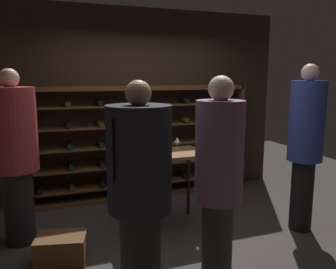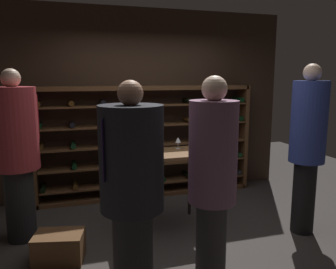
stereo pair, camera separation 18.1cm
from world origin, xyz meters
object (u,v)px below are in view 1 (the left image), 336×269
Objects in this scene: person_host_in_suit at (140,184)px; wine_bottle_black_capsule at (141,147)px; person_guest_khaki at (15,150)px; wine_bottle_gold_foil at (158,140)px; person_guest_blue_shirt at (305,140)px; tasting_table at (166,163)px; wine_crate at (61,249)px; wine_glass_stemmed_left at (177,140)px; wine_rack at (143,143)px; person_bystander_dark_jacket at (219,174)px.

wine_bottle_black_capsule is at bearing 13.94° from person_host_in_suit.
person_guest_khaki is 5.63× the size of wine_bottle_gold_foil.
person_guest_blue_shirt is 1.09× the size of person_host_in_suit.
wine_bottle_gold_foil is (-1.56, 0.83, -0.04)m from person_guest_blue_shirt.
tasting_table is at bearing 106.01° from person_guest_khaki.
person_guest_khaki is at bearing -177.87° from wine_bottle_gold_foil.
wine_bottle_black_capsule is at bearing 20.44° from wine_crate.
person_host_in_suit is 1.67m from wine_glass_stemmed_left.
wine_glass_stemmed_left is at bearing 28.60° from wine_bottle_black_capsule.
wine_crate is at bearing -128.53° from wine_rack.
wine_bottle_black_capsule is (-0.38, -1.29, 0.23)m from wine_rack.
wine_crate is (-2.79, 0.15, -0.96)m from person_guest_blue_shirt.
wine_crate is 1.40× the size of wine_bottle_black_capsule.
wine_bottle_gold_foil is (1.64, 0.06, 0.00)m from person_guest_khaki.
person_host_in_suit is 1.16m from wine_bottle_black_capsule.
wine_bottle_black_capsule is 0.64m from wine_glass_stemmed_left.
person_bystander_dark_jacket is (-1.50, -0.68, -0.08)m from person_guest_blue_shirt.
wine_bottle_black_capsule is at bearing -106.33° from wine_rack.
tasting_table is 0.51× the size of person_bystander_dark_jacket.
wine_rack is at bearing 73.67° from wine_bottle_black_capsule.
person_host_in_suit is (-2.18, -0.62, -0.11)m from person_guest_blue_shirt.
wine_glass_stemmed_left is at bearing 111.63° from person_guest_khaki.
tasting_table is at bearing -91.43° from wine_rack.
person_guest_blue_shirt is at bearing 97.11° from person_guest_khaki.
wine_rack is at bearing 51.47° from wine_crate.
person_host_in_suit is at bearing -105.71° from person_guest_blue_shirt.
wine_glass_stemmed_left is (1.48, 0.65, 0.90)m from wine_crate.
wine_crate is 1.34m from wine_bottle_black_capsule.
person_bystander_dark_jacket is at bearing 70.08° from person_guest_khaki.
tasting_table is at bearing 20.69° from wine_crate.
person_host_in_suit is (-0.66, -1.25, 0.19)m from tasting_table.
wine_glass_stemmed_left is (0.87, 1.42, 0.05)m from person_host_in_suit.
person_guest_blue_shirt reaches higher than tasting_table.
person_bystander_dark_jacket is at bearing -90.26° from wine_rack.
person_host_in_suit is (-0.69, -2.40, 0.16)m from wine_rack.
person_guest_blue_shirt is at bearing -14.92° from wine_bottle_black_capsule.
tasting_table is at bearing -77.97° from wine_bottle_gold_foil.
wine_crate is at bearing 67.79° from person_host_in_suit.
person_guest_blue_shirt is at bearing -50.12° from wine_rack.
wine_crate is at bearing -13.70° from person_bystander_dark_jacket.
person_guest_blue_shirt is (1.49, -1.78, 0.27)m from wine_rack.
person_guest_khaki is at bearing -135.08° from person_guest_blue_shirt.
person_host_in_suit is 5.31× the size of wine_bottle_gold_foil.
wine_rack is at bearing -70.86° from person_bystander_dark_jacket.
wine_rack reaches higher than wine_glass_stemmed_left.
wine_bottle_gold_foil is (-0.06, 1.51, 0.04)m from person_bystander_dark_jacket.
wine_glass_stemmed_left is at bearing -2.02° from person_host_in_suit.
wine_crate is at bearing -156.35° from wine_glass_stemmed_left.
tasting_table is at bearing -69.85° from person_bystander_dark_jacket.
person_guest_blue_shirt reaches higher than wine_bottle_black_capsule.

